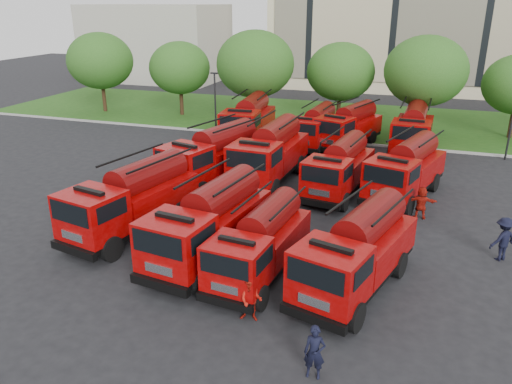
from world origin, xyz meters
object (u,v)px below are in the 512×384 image
(fire_truck_0, at_px, (132,199))
(fire_truck_3, at_px, (357,251))
(fire_truck_5, at_px, (270,153))
(fire_truck_6, at_px, (340,168))
(fire_truck_8, at_px, (249,120))
(fire_truck_4, at_px, (214,156))
(firefighter_1, at_px, (251,320))
(fire_truck_7, at_px, (406,169))
(fire_truck_11, at_px, (413,130))
(fire_truck_1, at_px, (210,222))
(fire_truck_10, at_px, (349,126))
(firefighter_0, at_px, (313,376))
(firefighter_2, at_px, (355,276))
(firefighter_5, at_px, (419,218))
(fire_truck_9, at_px, (316,127))
(firefighter_4, at_px, (159,222))
(fire_truck_2, at_px, (261,243))
(firefighter_3, at_px, (499,259))

(fire_truck_0, height_order, fire_truck_3, fire_truck_0)
(fire_truck_5, xyz_separation_m, fire_truck_6, (4.39, -0.79, -0.23))
(fire_truck_3, height_order, fire_truck_8, fire_truck_8)
(fire_truck_3, bearing_deg, fire_truck_4, 152.47)
(firefighter_1, bearing_deg, fire_truck_7, 66.02)
(fire_truck_6, height_order, fire_truck_11, fire_truck_11)
(fire_truck_7, bearing_deg, firefighter_1, -90.76)
(fire_truck_1, height_order, fire_truck_3, fire_truck_1)
(fire_truck_7, xyz_separation_m, fire_truck_10, (-4.60, 9.28, -0.02))
(firefighter_0, distance_m, firefighter_2, 6.22)
(fire_truck_4, distance_m, firefighter_5, 12.29)
(fire_truck_5, distance_m, fire_truck_9, 8.70)
(fire_truck_5, bearing_deg, firefighter_1, -72.44)
(fire_truck_11, bearing_deg, fire_truck_9, -174.07)
(fire_truck_7, relative_size, firefighter_4, 4.25)
(fire_truck_7, distance_m, firefighter_4, 13.89)
(fire_truck_2, bearing_deg, fire_truck_10, 94.72)
(fire_truck_0, xyz_separation_m, fire_truck_6, (8.44, 8.27, -0.13))
(fire_truck_8, xyz_separation_m, firefighter_5, (13.13, -11.05, -1.77))
(fire_truck_7, bearing_deg, fire_truck_6, -152.88)
(fire_truck_1, relative_size, fire_truck_10, 1.03)
(fire_truck_6, relative_size, firefighter_2, 3.62)
(fire_truck_1, distance_m, fire_truck_2, 2.59)
(fire_truck_2, height_order, firefighter_5, fire_truck_2)
(fire_truck_1, relative_size, fire_truck_2, 1.17)
(fire_truck_8, xyz_separation_m, firefighter_2, (10.83, -17.94, -1.77))
(fire_truck_2, bearing_deg, firefighter_1, -72.03)
(fire_truck_8, bearing_deg, fire_truck_1, -80.49)
(firefighter_0, xyz_separation_m, firefighter_3, (6.08, 9.60, 0.00))
(fire_truck_5, bearing_deg, firefighter_2, -52.93)
(fire_truck_8, bearing_deg, fire_truck_10, 3.90)
(fire_truck_0, height_order, firefighter_4, fire_truck_0)
(fire_truck_7, relative_size, firefighter_0, 4.31)
(fire_truck_3, height_order, firefighter_5, fire_truck_3)
(fire_truck_1, bearing_deg, fire_truck_5, 100.52)
(fire_truck_0, xyz_separation_m, fire_truck_1, (4.51, -1.27, -0.01))
(fire_truck_7, xyz_separation_m, firefighter_0, (-1.74, -16.01, -1.63))
(firefighter_1, bearing_deg, fire_truck_9, 90.14)
(fire_truck_0, relative_size, fire_truck_1, 1.02)
(fire_truck_2, distance_m, fire_truck_5, 11.39)
(firefighter_2, bearing_deg, fire_truck_7, -11.99)
(fire_truck_4, xyz_separation_m, fire_truck_11, (11.13, 10.57, -0.03))
(fire_truck_8, bearing_deg, fire_truck_4, -88.24)
(fire_truck_2, height_order, firefighter_2, fire_truck_2)
(fire_truck_1, height_order, firefighter_1, fire_truck_1)
(fire_truck_3, xyz_separation_m, fire_truck_5, (-6.73, 10.78, 0.18))
(fire_truck_11, relative_size, firefighter_2, 3.85)
(fire_truck_2, bearing_deg, fire_truck_11, 81.86)
(fire_truck_9, bearing_deg, fire_truck_2, -79.04)
(fire_truck_1, bearing_deg, fire_truck_6, 75.60)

